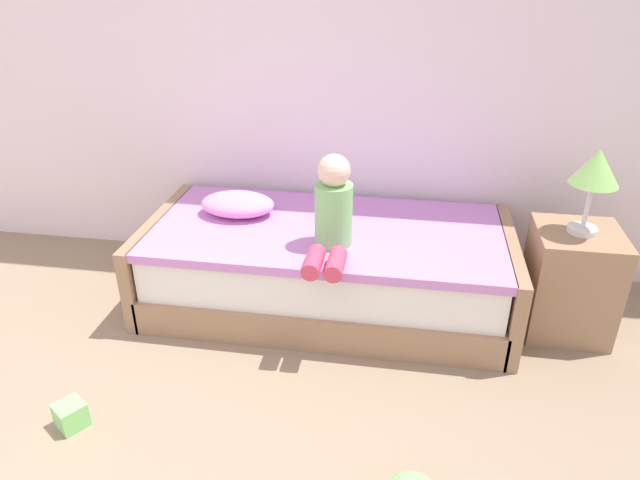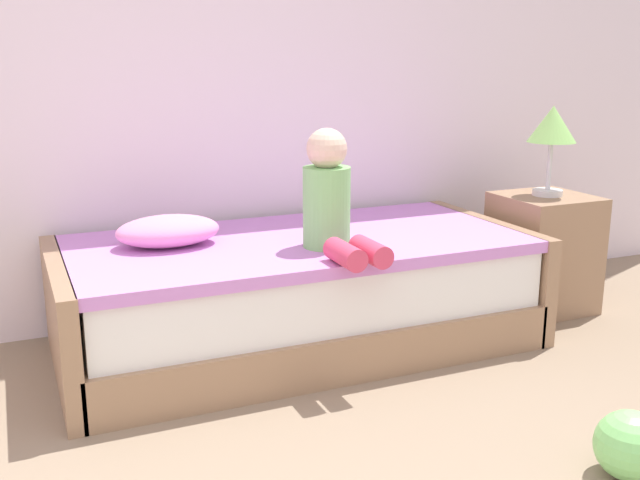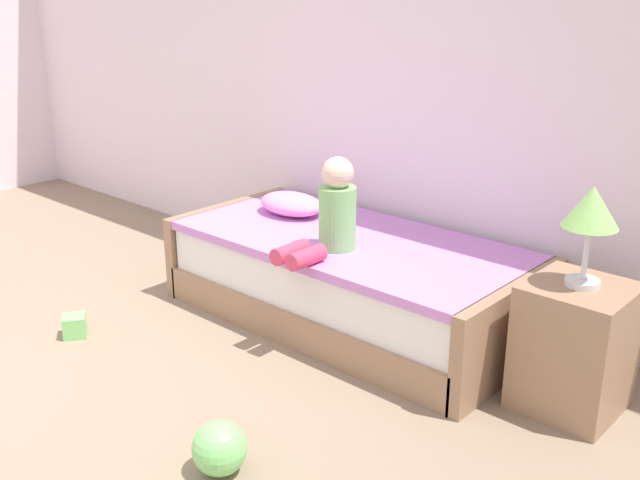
# 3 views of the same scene
# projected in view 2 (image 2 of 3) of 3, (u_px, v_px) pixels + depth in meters

# --- Properties ---
(wall_rear) EXTENTS (7.20, 0.10, 2.90)m
(wall_rear) POSITION_uv_depth(u_px,v_px,m) (110.00, 19.00, 3.31)
(wall_rear) COLOR white
(wall_rear) RESTS_ON ground
(bed) EXTENTS (2.11, 1.00, 0.50)m
(bed) POSITION_uv_depth(u_px,v_px,m) (298.00, 293.00, 3.32)
(bed) COLOR #997556
(bed) RESTS_ON ground
(nightstand) EXTENTS (0.44, 0.44, 0.60)m
(nightstand) POSITION_uv_depth(u_px,v_px,m) (543.00, 252.00, 3.80)
(nightstand) COLOR #997556
(nightstand) RESTS_ON ground
(table_lamp) EXTENTS (0.24, 0.24, 0.45)m
(table_lamp) POSITION_uv_depth(u_px,v_px,m) (552.00, 129.00, 3.64)
(table_lamp) COLOR silver
(table_lamp) RESTS_ON nightstand
(child_figure) EXTENTS (0.20, 0.51, 0.50)m
(child_figure) POSITION_uv_depth(u_px,v_px,m) (331.00, 201.00, 3.03)
(child_figure) COLOR #7FC672
(child_figure) RESTS_ON bed
(pillow) EXTENTS (0.44, 0.30, 0.13)m
(pillow) POSITION_uv_depth(u_px,v_px,m) (168.00, 231.00, 3.12)
(pillow) COLOR #EA8CC6
(pillow) RESTS_ON bed
(toy_ball) EXTENTS (0.22, 0.22, 0.22)m
(toy_ball) POSITION_uv_depth(u_px,v_px,m) (630.00, 445.00, 2.28)
(toy_ball) COLOR #7FD872
(toy_ball) RESTS_ON ground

